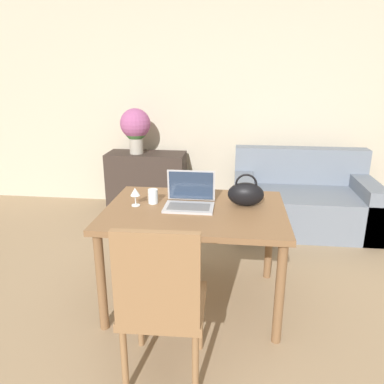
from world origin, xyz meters
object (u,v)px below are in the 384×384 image
object	(u,v)px
couch	(301,202)
drinking_glass	(153,196)
laptop	(190,197)
handbag	(246,194)
flower_vase	(135,127)
wine_glass	(135,193)
chair	(161,299)

from	to	relation	value
couch	drinking_glass	bearing A→B (deg)	-131.99
laptop	handbag	size ratio (longest dim) A/B	1.35
laptop	flower_vase	bearing A→B (deg)	115.74
couch	wine_glass	xyz separation A→B (m)	(-1.42, -1.53, 0.54)
wine_glass	handbag	bearing A→B (deg)	6.76
laptop	handbag	bearing A→B (deg)	6.72
handbag	wine_glass	bearing A→B (deg)	-173.24
laptop	wine_glass	xyz separation A→B (m)	(-0.38, -0.05, 0.03)
wine_glass	chair	bearing A→B (deg)	-67.11
couch	laptop	world-z (taller)	laptop
laptop	drinking_glass	distance (m)	0.27
laptop	wine_glass	world-z (taller)	laptop
chair	handbag	world-z (taller)	handbag
handbag	laptop	bearing A→B (deg)	-173.28
couch	laptop	bearing A→B (deg)	-125.17
couch	handbag	bearing A→B (deg)	-114.45
chair	laptop	world-z (taller)	laptop
drinking_glass	wine_glass	world-z (taller)	wine_glass
laptop	drinking_glass	bearing A→B (deg)	175.55
chair	couch	xyz separation A→B (m)	(1.09, 2.32, -0.24)
drinking_glass	laptop	bearing A→B (deg)	-4.45
drinking_glass	wine_glass	size ratio (longest dim) A/B	0.79
drinking_glass	handbag	size ratio (longest dim) A/B	0.41
couch	flower_vase	world-z (taller)	flower_vase
wine_glass	laptop	bearing A→B (deg)	6.81
laptop	drinking_glass	xyz separation A→B (m)	(-0.27, 0.02, -0.01)
flower_vase	chair	bearing A→B (deg)	-72.80
handbag	couch	bearing A→B (deg)	65.55
chair	wine_glass	bearing A→B (deg)	111.24
drinking_glass	wine_glass	bearing A→B (deg)	-149.14
chair	handbag	bearing A→B (deg)	62.27
wine_glass	handbag	world-z (taller)	handbag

